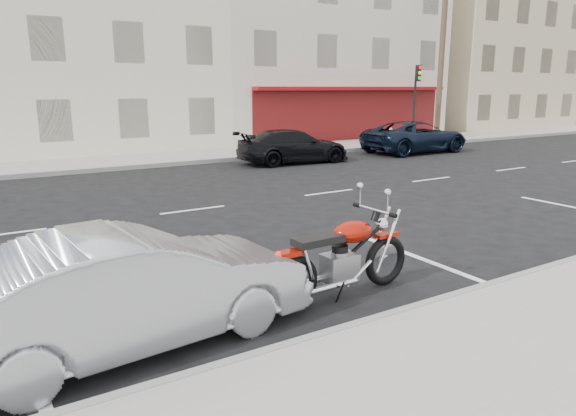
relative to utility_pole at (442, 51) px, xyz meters
name	(u,v)px	position (x,y,z in m)	size (l,w,h in m)	color
ground	(266,201)	(-15.50, -8.60, -4.74)	(120.00, 120.00, 0.00)	black
sidewalk_far	(20,169)	(-20.50, 0.10, -4.66)	(80.00, 3.40, 0.15)	gray
curb_near	(165,387)	(-20.50, -15.60, -4.66)	(80.00, 0.12, 0.16)	gray
curb_far	(24,176)	(-20.50, -1.60, -4.66)	(80.00, 0.12, 0.16)	gray
bldg_cream	(62,25)	(-17.50, 7.70, 1.01)	(12.00, 12.00, 11.50)	beige
bldg_corner	(293,30)	(-4.50, 7.70, 1.51)	(14.00, 12.00, 12.50)	beige
bldg_far_east	(461,51)	(10.50, 7.70, 0.76)	(12.00, 12.00, 11.00)	#BEAE8B
utility_pole	(442,51)	(0.00, 0.00, 0.00)	(1.80, 0.30, 9.00)	#422D1E
traffic_light	(416,93)	(-2.00, -0.27, -2.18)	(0.26, 0.30, 3.80)	black
fire_hydrant	(390,134)	(-3.50, -0.10, -4.21)	(0.20, 0.20, 0.72)	beige
motorcycle	(387,249)	(-16.80, -14.57, -4.20)	(2.38, 0.78, 1.19)	black
sedan_silver	(133,289)	(-20.45, -14.46, -4.07)	(1.41, 4.04, 1.33)	#A1A3A9
suv_far	(416,137)	(-4.88, -3.26, -4.04)	(2.31, 5.02, 1.39)	black
car_far	(293,146)	(-11.29, -3.20, -4.10)	(1.80, 4.42, 1.28)	black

